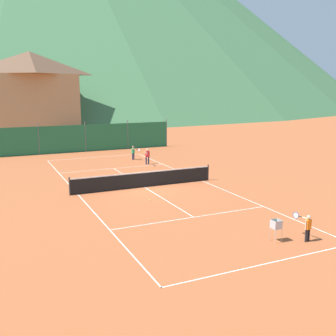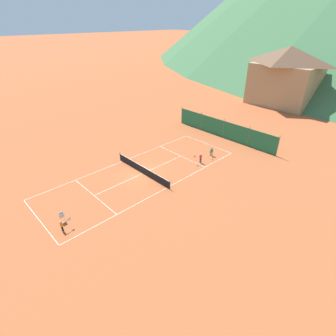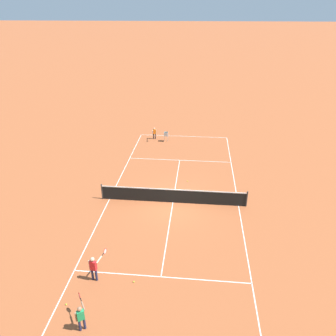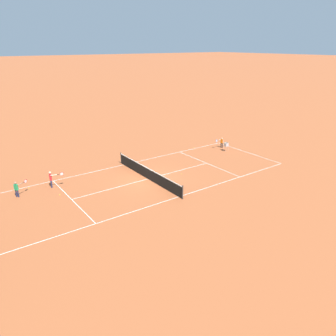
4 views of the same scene
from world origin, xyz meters
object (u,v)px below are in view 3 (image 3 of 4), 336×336
(tennis_net, at_px, (173,196))
(player_near_service, at_px, (81,316))
(tennis_ball_by_net_right, at_px, (133,148))
(tennis_ball_mid_court, at_px, (66,304))
(tennis_ball_alley_left, at_px, (188,181))
(player_far_service, at_px, (94,266))
(tennis_ball_alley_right, at_px, (134,282))
(ball_hopper, at_px, (166,135))
(player_near_baseline, at_px, (154,133))

(tennis_net, xyz_separation_m, player_near_service, (2.68, 9.35, 0.19))
(player_near_service, relative_size, tennis_ball_by_net_right, 17.93)
(tennis_ball_mid_court, bearing_deg, player_near_service, 136.56)
(tennis_ball_alley_left, height_order, tennis_ball_by_net_right, same)
(player_far_service, xyz_separation_m, tennis_ball_mid_court, (0.79, 1.53, -0.72))
(player_near_service, distance_m, tennis_ball_alley_left, 12.72)
(player_near_service, bearing_deg, tennis_ball_alley_right, -121.09)
(player_near_service, xyz_separation_m, ball_hopper, (-1.16, -19.75, -0.04))
(tennis_net, xyz_separation_m, player_near_baseline, (2.68, -10.87, 0.14))
(tennis_ball_alley_left, distance_m, tennis_ball_mid_court, 12.10)
(tennis_ball_alley_right, bearing_deg, player_far_service, -0.97)
(player_near_baseline, bearing_deg, tennis_net, 103.84)
(ball_hopper, bearing_deg, player_far_service, 85.29)
(player_near_baseline, relative_size, player_near_service, 0.92)
(player_far_service, distance_m, tennis_ball_by_net_right, 15.36)
(player_far_service, relative_size, tennis_ball_mid_court, 19.47)
(player_near_service, distance_m, player_far_service, 2.54)
(tennis_ball_by_net_right, height_order, tennis_ball_mid_court, same)
(player_near_baseline, relative_size, tennis_ball_mid_court, 16.48)
(player_near_service, bearing_deg, ball_hopper, -93.36)
(tennis_ball_by_net_right, bearing_deg, ball_hopper, -144.84)
(player_near_service, height_order, ball_hopper, player_near_service)
(player_near_service, relative_size, tennis_ball_alley_left, 17.93)
(player_near_baseline, height_order, player_near_service, player_near_service)
(tennis_ball_mid_court, bearing_deg, ball_hopper, -96.71)
(tennis_ball_mid_court, xyz_separation_m, ball_hopper, (-2.21, -18.76, 0.62))
(tennis_ball_alley_right, xyz_separation_m, ball_hopper, (0.34, -17.25, 0.62))
(tennis_net, relative_size, ball_hopper, 10.31)
(tennis_ball_mid_court, bearing_deg, player_far_service, -117.20)
(tennis_ball_by_net_right, xyz_separation_m, tennis_ball_alley_right, (-3.09, 15.32, 0.00))
(tennis_ball_by_net_right, relative_size, tennis_ball_mid_court, 1.00)
(tennis_net, bearing_deg, ball_hopper, -81.66)
(tennis_ball_alley_right, bearing_deg, player_near_baseline, -85.16)
(player_far_service, height_order, tennis_ball_by_net_right, player_far_service)
(tennis_ball_mid_court, bearing_deg, tennis_ball_alley_left, -111.99)
(player_near_baseline, relative_size, tennis_ball_alley_right, 16.48)
(player_near_service, bearing_deg, tennis_ball_mid_court, -43.44)
(tennis_ball_mid_court, distance_m, tennis_ball_alley_right, 2.96)
(tennis_net, height_order, tennis_ball_alley_left, tennis_net)
(player_near_baseline, xyz_separation_m, ball_hopper, (-1.15, 0.47, 0.02))
(tennis_ball_by_net_right, bearing_deg, tennis_ball_alley_left, 132.16)
(tennis_ball_alley_right, relative_size, ball_hopper, 0.07)
(tennis_ball_by_net_right, bearing_deg, player_near_service, 95.10)
(tennis_net, bearing_deg, tennis_ball_alley_right, 80.23)
(tennis_ball_alley_right, bearing_deg, ball_hopper, -88.85)
(player_near_baseline, distance_m, ball_hopper, 1.25)
(tennis_ball_alley_right, distance_m, ball_hopper, 17.27)
(tennis_net, distance_m, tennis_ball_alley_right, 6.97)
(player_near_service, height_order, tennis_ball_alley_left, player_near_service)
(tennis_ball_alley_left, xyz_separation_m, tennis_ball_by_net_right, (5.07, -5.60, 0.00))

